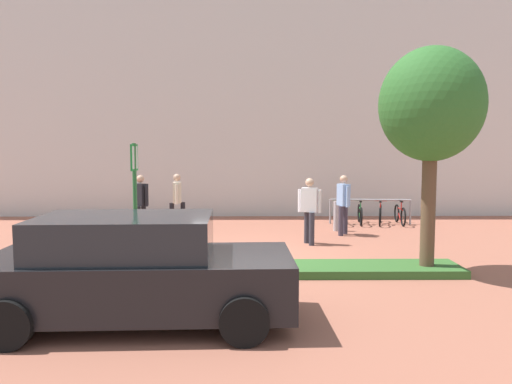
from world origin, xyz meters
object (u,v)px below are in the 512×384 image
at_px(bike_at_sign, 135,254).
at_px(person_casual_tan, 309,207).
at_px(tree_sidewalk, 431,107).
at_px(bike_rack_cluster, 370,214).
at_px(person_suited_navy, 141,201).
at_px(bollard_steel, 336,216).
at_px(parking_sign_post, 135,189).
at_px(person_shirt_white, 343,201).
at_px(car_black_suv, 136,271).
at_px(person_shirt_blue, 177,198).

xyz_separation_m(bike_at_sign, person_casual_tan, (3.87, 2.79, 0.63)).
bearing_deg(person_casual_tan, tree_sidewalk, -56.89).
height_order(bike_rack_cluster, person_suited_navy, person_suited_navy).
height_order(bike_rack_cluster, bollard_steel, bollard_steel).
height_order(tree_sidewalk, bike_at_sign, tree_sidewalk).
distance_m(parking_sign_post, person_shirt_white, 6.61).
height_order(parking_sign_post, person_shirt_white, parking_sign_post).
distance_m(bollard_steel, car_black_suv, 8.91).
height_order(bike_rack_cluster, person_casual_tan, person_casual_tan).
bearing_deg(car_black_suv, bollard_steel, 61.94).
bearing_deg(car_black_suv, person_shirt_white, 59.19).
bearing_deg(person_suited_navy, person_casual_tan, -18.04).
relative_size(tree_sidewalk, bollard_steel, 4.94).
bearing_deg(parking_sign_post, bollard_steel, 46.19).
bearing_deg(person_casual_tan, bollard_steel, 62.94).
bearing_deg(person_casual_tan, person_shirt_white, 50.23).
bearing_deg(person_shirt_white, tree_sidewalk, -79.04).
distance_m(bike_at_sign, person_shirt_white, 6.53).
bearing_deg(bollard_steel, bike_at_sign, -135.46).
bearing_deg(person_shirt_blue, bike_at_sign, -91.60).
distance_m(person_shirt_blue, person_suited_navy, 1.16).
bearing_deg(person_casual_tan, car_black_suv, -118.42).
bearing_deg(tree_sidewalk, bike_at_sign, 177.48).
relative_size(bollard_steel, person_shirt_white, 0.52).
xyz_separation_m(bollard_steel, person_shirt_white, (0.08, -0.70, 0.53)).
bearing_deg(person_suited_navy, car_black_suv, -78.10).
bearing_deg(person_shirt_blue, bollard_steel, -1.61).
bearing_deg(bollard_steel, person_suited_navy, -174.71).
height_order(parking_sign_post, person_suited_navy, parking_sign_post).
bearing_deg(person_suited_navy, parking_sign_post, -78.85).
bearing_deg(person_shirt_blue, person_suited_navy, -145.05).
height_order(tree_sidewalk, person_casual_tan, tree_sidewalk).
xyz_separation_m(tree_sidewalk, person_shirt_white, (-0.85, 4.41, -2.31)).
bearing_deg(parking_sign_post, tree_sidewalk, -0.51).
distance_m(person_shirt_white, person_shirt_blue, 4.94).
distance_m(tree_sidewalk, person_shirt_white, 5.05).
relative_size(tree_sidewalk, person_shirt_white, 2.58).
xyz_separation_m(person_shirt_white, person_suited_navy, (-5.82, 0.17, 0.00)).
xyz_separation_m(person_casual_tan, car_black_suv, (-3.14, -5.80, -0.23)).
bearing_deg(person_casual_tan, person_shirt_blue, 149.59).
distance_m(tree_sidewalk, car_black_suv, 6.35).
xyz_separation_m(bike_at_sign, bollard_steel, (4.92, 4.84, 0.10)).
bearing_deg(parking_sign_post, bike_rack_cluster, 46.02).
height_order(bike_rack_cluster, person_shirt_white, person_shirt_white).
xyz_separation_m(bollard_steel, person_casual_tan, (-1.05, -2.06, 0.53)).
distance_m(bike_rack_cluster, person_shirt_blue, 6.29).
xyz_separation_m(tree_sidewalk, bollard_steel, (-0.93, 5.10, -2.84)).
xyz_separation_m(bike_rack_cluster, person_shirt_white, (-1.27, -2.07, 0.64)).
height_order(parking_sign_post, person_shirt_blue, parking_sign_post).
distance_m(bike_at_sign, person_suited_navy, 4.43).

